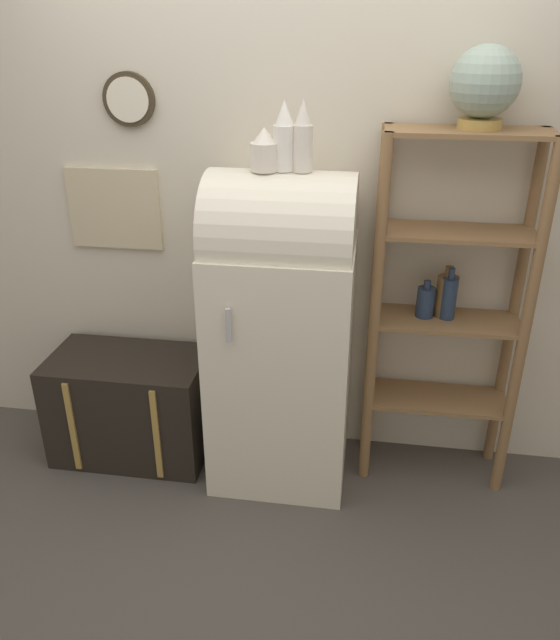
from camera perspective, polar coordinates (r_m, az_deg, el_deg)
The scene contains 9 objects.
ground_plane at distance 3.10m, azimuth -0.65°, elevation -16.24°, with size 12.00×12.00×0.00m, color #4C4742.
wall_back at distance 2.96m, azimuth 0.94°, elevation 11.62°, with size 7.00×0.09×2.70m.
refrigerator at distance 2.87m, azimuth 0.14°, elevation -0.82°, with size 0.64×0.59×1.51m.
suitcase_trunk at distance 3.34m, azimuth -13.46°, elevation -7.61°, with size 0.78×0.46×0.55m.
shelf_unit at distance 2.91m, azimuth 15.03°, elevation 1.80°, with size 0.69×0.29×1.68m.
globe at distance 2.71m, azimuth 18.22°, elevation 19.82°, with size 0.27×0.27×0.31m.
vase_left at distance 2.61m, azimuth -1.44°, elevation 15.21°, with size 0.12×0.12×0.17m.
vase_center at distance 2.61m, azimuth 0.40°, elevation 16.28°, with size 0.09×0.09×0.28m.
vase_right at distance 2.59m, azimuth 2.12°, elevation 16.25°, with size 0.08×0.08×0.28m.
Camera 1 is at (0.38, -2.27, 2.07)m, focal length 35.00 mm.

